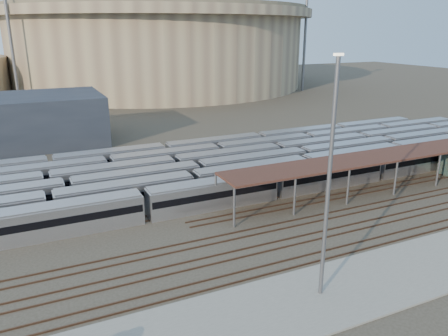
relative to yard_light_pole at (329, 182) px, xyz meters
name	(u,v)px	position (x,y,z in m)	size (l,w,h in m)	color
ground	(296,219)	(7.17, 14.62, -10.73)	(420.00, 420.00, 0.00)	#383026
apron	(342,290)	(2.17, -0.38, -10.63)	(50.00, 9.00, 0.20)	gray
subway_trains	(239,165)	(8.46, 33.12, -8.93)	(129.70, 23.90, 3.60)	silver
inspection_shed	(405,153)	(29.17, 18.62, -5.75)	(60.30, 6.00, 5.30)	slate
empty_tracks	(320,235)	(7.17, 9.62, -10.64)	(170.00, 9.62, 0.18)	#4C3323
stadium	(158,45)	(32.17, 154.62, 5.74)	(124.00, 124.00, 32.50)	#9D8C6A
floodlight_0	(10,37)	(-22.83, 124.62, 9.91)	(4.00, 1.00, 38.40)	slate
floodlight_2	(305,35)	(77.17, 114.62, 9.91)	(4.00, 1.00, 38.40)	slate
floodlight_3	(63,34)	(-2.83, 174.62, 9.91)	(4.00, 1.00, 38.40)	slate
yard_light_pole	(329,182)	(0.00, 0.00, 0.00)	(0.81, 0.36, 20.90)	slate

